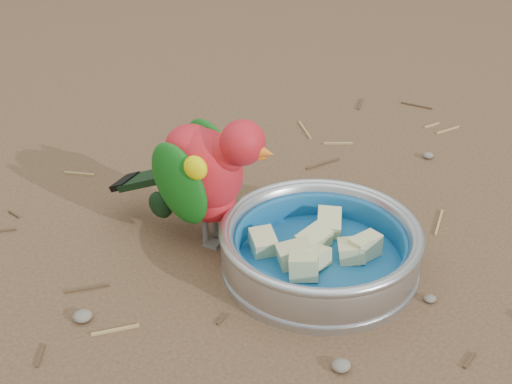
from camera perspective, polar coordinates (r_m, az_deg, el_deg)
name	(u,v)px	position (r m, az deg, el deg)	size (l,w,h in m)	color
ground	(320,282)	(0.87, 5.15, -7.15)	(60.00, 60.00, 0.00)	brown
food_bowl	(319,264)	(0.88, 5.09, -5.78)	(0.24, 0.24, 0.02)	#B2B2BA
bowl_wall	(320,244)	(0.86, 5.18, -4.19)	(0.24, 0.24, 0.04)	#B2B2BA
fruit_wedges	(320,249)	(0.87, 5.15, -4.57)	(0.14, 0.14, 0.03)	beige
lory_parrot	(206,181)	(0.89, -4.02, 0.89)	(0.10, 0.21, 0.17)	red
ground_debris	(271,269)	(0.88, 1.25, -6.21)	(0.90, 0.80, 0.01)	#A78951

